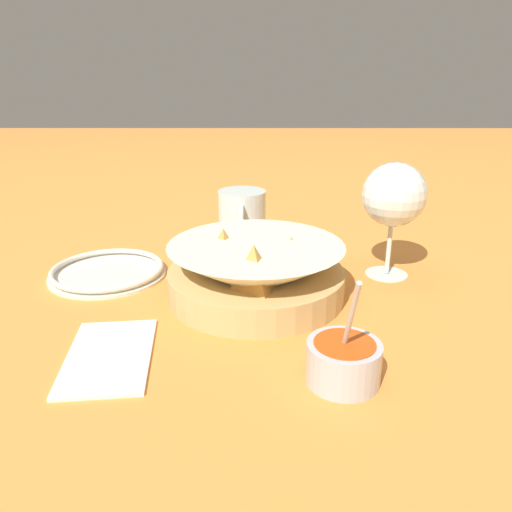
% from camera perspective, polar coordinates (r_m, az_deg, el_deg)
% --- Properties ---
extents(ground_plane, '(4.00, 4.00, 0.00)m').
position_cam_1_polar(ground_plane, '(0.72, -2.01, -3.26)').
color(ground_plane, orange).
extents(food_basket, '(0.24, 0.24, 0.09)m').
position_cam_1_polar(food_basket, '(0.67, -0.02, -2.00)').
color(food_basket, tan).
rests_on(food_basket, ground_plane).
extents(sauce_cup, '(0.08, 0.07, 0.13)m').
position_cam_1_polar(sauce_cup, '(0.51, 9.98, -11.65)').
color(sauce_cup, '#B7B7BC').
rests_on(sauce_cup, ground_plane).
extents(wine_glass, '(0.09, 0.09, 0.17)m').
position_cam_1_polar(wine_glass, '(0.74, 15.49, 6.45)').
color(wine_glass, silver).
rests_on(wine_glass, ground_plane).
extents(beer_mug, '(0.12, 0.09, 0.09)m').
position_cam_1_polar(beer_mug, '(0.90, -1.41, 4.44)').
color(beer_mug, silver).
rests_on(beer_mug, ground_plane).
extents(side_plate, '(0.17, 0.17, 0.01)m').
position_cam_1_polar(side_plate, '(0.78, -16.60, -1.67)').
color(side_plate, silver).
rests_on(side_plate, ground_plane).
extents(napkin, '(0.16, 0.10, 0.01)m').
position_cam_1_polar(napkin, '(0.57, -16.44, -10.69)').
color(napkin, white).
rests_on(napkin, ground_plane).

